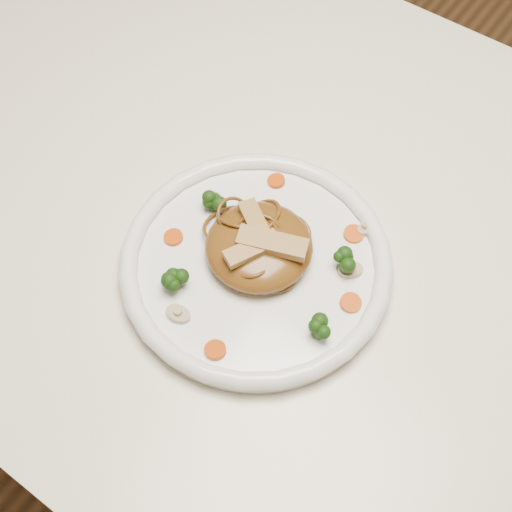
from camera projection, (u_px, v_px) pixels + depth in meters
The scene contains 20 objects.
ground at pixel (296, 438), 1.44m from camera, with size 4.00×4.00×0.00m, color #4C311A.
table at pixel (322, 278), 0.88m from camera, with size 1.20×0.80×0.75m.
plate at pixel (256, 267), 0.77m from camera, with size 0.29×0.29×0.02m, color white.
noodle_mound at pixel (259, 246), 0.75m from camera, with size 0.12×0.12×0.04m, color brown.
chicken_a at pixel (272, 243), 0.73m from camera, with size 0.07×0.02×0.01m, color tan.
chicken_b at pixel (256, 224), 0.74m from camera, with size 0.06×0.02×0.01m, color tan.
chicken_c at pixel (252, 249), 0.73m from camera, with size 0.06×0.02×0.01m, color tan.
broccoli_0 at pixel (344, 261), 0.75m from camera, with size 0.03×0.03×0.03m, color #1D440E, non-canonical shape.
broccoli_1 at pixel (215, 201), 0.79m from camera, with size 0.03×0.03×0.03m, color #1D440E, non-canonical shape.
broccoli_2 at pixel (173, 278), 0.73m from camera, with size 0.03×0.03×0.03m, color #1D440E, non-canonical shape.
broccoli_3 at pixel (319, 327), 0.70m from camera, with size 0.03×0.03×0.03m, color #1D440E, non-canonical shape.
carrot_0 at pixel (354, 234), 0.78m from camera, with size 0.02×0.02×0.01m, color #CB4507.
carrot_1 at pixel (173, 237), 0.78m from camera, with size 0.02×0.02×0.01m, color #CB4507.
carrot_2 at pixel (351, 303), 0.73m from camera, with size 0.02×0.02×0.01m, color #CB4507.
carrot_3 at pixel (276, 181), 0.82m from camera, with size 0.02×0.02×0.01m, color #CB4507.
carrot_4 at pixel (215, 350), 0.71m from camera, with size 0.02×0.02×0.01m, color #CB4507.
mushroom_0 at pixel (178, 314), 0.73m from camera, with size 0.03×0.03×0.01m, color beige.
mushroom_1 at pixel (350, 270), 0.75m from camera, with size 0.03×0.03×0.01m, color beige.
mushroom_2 at pixel (216, 200), 0.80m from camera, with size 0.02×0.02×0.01m, color beige.
mushroom_3 at pixel (365, 228), 0.78m from camera, with size 0.02×0.02×0.01m, color beige.
Camera 1 is at (0.19, -0.41, 1.42)m, focal length 49.79 mm.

